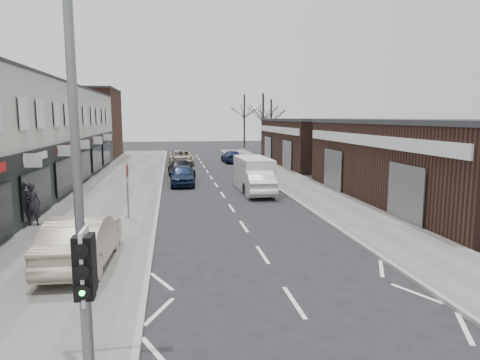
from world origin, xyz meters
name	(u,v)px	position (x,y,z in m)	size (l,w,h in m)	color
ground	(320,341)	(0.00, 0.00, 0.00)	(160.00, 160.00, 0.00)	black
pavement_left	(120,187)	(-6.75, 22.00, 0.06)	(5.50, 64.00, 0.12)	slate
pavement_right	(293,182)	(5.75, 22.00, 0.06)	(3.50, 64.00, 0.12)	slate
brick_block_far	(83,125)	(-13.50, 45.00, 4.00)	(8.00, 10.00, 8.00)	#42251C
right_unit_near	(446,163)	(12.50, 14.00, 2.25)	(10.00, 18.00, 4.50)	#341D17
right_unit_far	(324,143)	(12.50, 34.00, 2.25)	(10.00, 16.00, 4.50)	#341D17
tree_far_a	(263,154)	(9.00, 48.00, 0.00)	(3.60, 3.60, 8.00)	#382D26
tree_far_b	(271,150)	(11.50, 54.00, 0.00)	(3.60, 3.60, 7.50)	#382D26
tree_far_c	(244,148)	(8.50, 60.00, 0.00)	(3.60, 3.60, 8.50)	#382D26
traffic_light	(86,282)	(-4.40, -2.02, 2.41)	(0.28, 0.60, 3.10)	slate
street_lamp	(85,130)	(-4.53, -0.80, 4.62)	(2.23, 0.22, 8.00)	slate
warning_sign	(128,174)	(-5.16, 12.00, 2.20)	(0.12, 0.80, 2.70)	slate
white_van	(254,175)	(2.31, 19.58, 1.02)	(2.05, 5.57, 2.16)	silver
sedan_on_pavement	(82,240)	(-6.03, 5.62, 0.94)	(1.73, 4.97, 1.64)	#B2A48E
pedestrian	(32,204)	(-9.20, 11.24, 1.08)	(0.70, 0.46, 1.93)	black
parked_car_left_a	(183,175)	(-2.39, 22.31, 0.73)	(1.71, 4.26, 1.45)	#131E3B
parked_car_left_b	(181,169)	(-2.41, 26.50, 0.70)	(1.96, 4.82, 1.40)	black
parked_car_left_c	(181,158)	(-2.20, 36.08, 0.73)	(2.43, 5.26, 1.46)	#ADA48A
parked_car_right_a	(258,182)	(2.20, 17.75, 0.78)	(1.66, 4.76, 1.57)	silver
parked_car_right_b	(249,165)	(3.50, 28.19, 0.76)	(1.79, 4.46, 1.52)	black
parked_car_right_c	(231,157)	(3.24, 37.26, 0.64)	(1.79, 4.41, 1.28)	#141D3F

